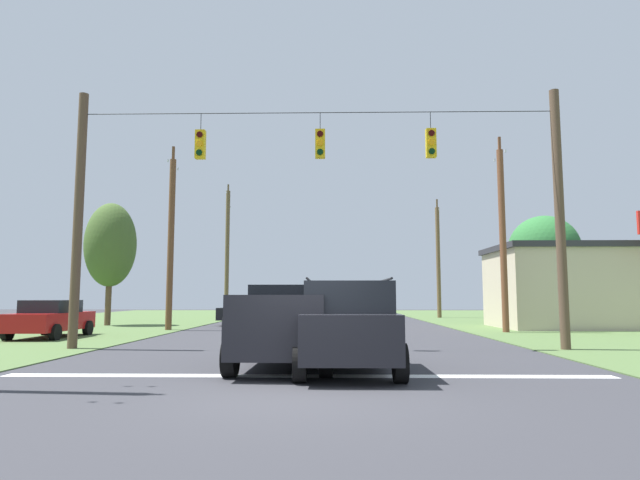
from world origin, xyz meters
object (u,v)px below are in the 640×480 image
object	(u,v)px
overhead_signal_span	(317,207)
tree_roadside_right	(110,245)
distant_car_crossing_white	(320,314)
suv_black	(347,324)
distant_car_far_parked	(256,312)
utility_pole_far_left	(227,251)
roadside_store	(621,286)
utility_pole_mid_right	(503,237)
pickup_truck	(288,325)
utility_pole_mid_left	(171,241)
tree_roadside_far_right	(544,250)
utility_pole_far_right	(438,260)
distant_car_oncoming	(51,318)

from	to	relation	value
overhead_signal_span	tree_roadside_right	size ratio (longest dim) A/B	2.24
distant_car_crossing_white	tree_roadside_right	world-z (taller)	tree_roadside_right
overhead_signal_span	distant_car_crossing_white	xyz separation A→B (m)	(-0.09, 10.59, -3.74)
suv_black	distant_car_crossing_white	bearing A→B (deg)	93.34
distant_car_far_parked	utility_pole_far_left	xyz separation A→B (m)	(-4.01, 11.63, 4.53)
roadside_store	distant_car_far_parked	bearing A→B (deg)	173.26
overhead_signal_span	utility_pole_mid_right	world-z (taller)	utility_pole_mid_right
tree_roadside_right	roadside_store	bearing A→B (deg)	-3.70
pickup_truck	overhead_signal_span	bearing A→B (deg)	81.05
overhead_signal_span	distant_car_far_parked	bearing A→B (deg)	105.41
distant_car_crossing_white	utility_pole_mid_right	world-z (taller)	utility_pole_mid_right
overhead_signal_span	utility_pole_mid_right	distance (m)	11.76
distant_car_crossing_white	utility_pole_mid_right	xyz separation A→B (m)	(8.61, -2.49, 3.67)
utility_pole_mid_right	utility_pole_mid_left	distance (m)	16.16
utility_pole_mid_right	tree_roadside_right	xyz separation A→B (m)	(-20.81, 5.40, 0.15)
overhead_signal_span	tree_roadside_far_right	world-z (taller)	overhead_signal_span
distant_car_crossing_white	overhead_signal_span	bearing A→B (deg)	-89.52
suv_black	pickup_truck	bearing A→B (deg)	144.78
distant_car_crossing_white	suv_black	bearing A→B (deg)	-86.66
overhead_signal_span	tree_roadside_right	distance (m)	18.26
pickup_truck	utility_pole_mid_left	bearing A→B (deg)	117.55
distant_car_crossing_white	utility_pole_far_left	distance (m)	17.54
utility_pole_far_left	tree_roadside_far_right	size ratio (longest dim) A/B	1.80
utility_pole_mid_left	roadside_store	xyz separation A→B (m)	(23.36, 2.20, -2.26)
suv_black	utility_pole_far_left	world-z (taller)	utility_pole_far_left
pickup_truck	suv_black	size ratio (longest dim) A/B	1.13
tree_roadside_far_right	roadside_store	bearing A→B (deg)	0.06
pickup_truck	utility_pole_far_right	xyz separation A→B (m)	(9.49, 29.00, 3.51)
tree_roadside_right	roadside_store	world-z (taller)	tree_roadside_right
distant_car_oncoming	roadside_store	distance (m)	27.61
suv_black	utility_pole_far_left	xyz separation A→B (m)	(-8.69, 30.50, 4.26)
distant_car_crossing_white	distant_car_far_parked	distance (m)	5.09
overhead_signal_span	pickup_truck	bearing A→B (deg)	-98.95
utility_pole_mid_left	utility_pole_far_left	size ratio (longest dim) A/B	0.87
overhead_signal_span	utility_pole_mid_right	size ratio (longest dim) A/B	1.71
suv_black	tree_roadside_right	size ratio (longest dim) A/B	0.68
roadside_store	utility_pole_far_left	bearing A→B (deg)	149.47
utility_pole_far_right	overhead_signal_span	bearing A→B (deg)	-109.47
distant_car_crossing_white	utility_pole_far_right	bearing A→B (deg)	58.33
utility_pole_mid_left	utility_pole_mid_right	bearing A→B (deg)	-4.93
overhead_signal_span	utility_pole_mid_left	bearing A→B (deg)	128.58
suv_black	distant_car_crossing_white	size ratio (longest dim) A/B	1.10
roadside_store	utility_pole_mid_right	bearing A→B (deg)	-153.73
tree_roadside_far_right	utility_pole_far_right	bearing A→B (deg)	102.43
suv_black	distant_car_crossing_white	distance (m)	15.48
utility_pole_far_right	tree_roadside_far_right	size ratio (longest dim) A/B	1.57
utility_pole_far_left	tree_roadside_far_right	distance (m)	24.20
utility_pole_mid_right	utility_pole_far_right	size ratio (longest dim) A/B	0.99
overhead_signal_span	distant_car_crossing_white	size ratio (longest dim) A/B	3.61
utility_pole_mid_right	tree_roadside_far_right	size ratio (longest dim) A/B	1.55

